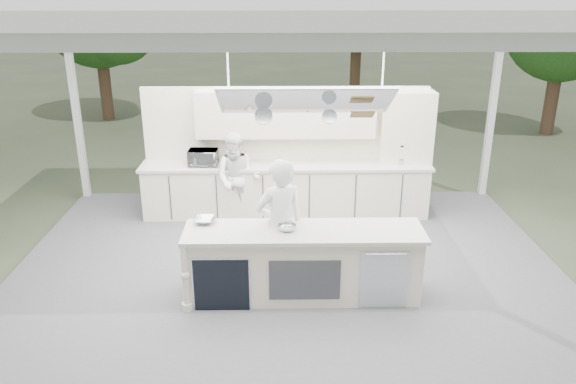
{
  "coord_description": "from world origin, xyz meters",
  "views": [
    {
      "loc": [
        -0.1,
        -7.47,
        4.06
      ],
      "look_at": [
        0.01,
        0.4,
        1.11
      ],
      "focal_mm": 35.0,
      "sensor_mm": 36.0,
      "label": 1
    }
  ],
  "objects_px": {
    "demo_island": "(302,263)",
    "head_chef": "(280,226)",
    "back_counter": "(286,189)",
    "sous_chef": "(237,179)"
  },
  "relations": [
    {
      "from": "head_chef",
      "to": "back_counter",
      "type": "bearing_deg",
      "value": -114.64
    },
    {
      "from": "demo_island",
      "to": "back_counter",
      "type": "relative_size",
      "value": 0.61
    },
    {
      "from": "demo_island",
      "to": "sous_chef",
      "type": "bearing_deg",
      "value": 112.26
    },
    {
      "from": "sous_chef",
      "to": "head_chef",
      "type": "bearing_deg",
      "value": -64.8
    },
    {
      "from": "demo_island",
      "to": "head_chef",
      "type": "distance_m",
      "value": 0.57
    },
    {
      "from": "demo_island",
      "to": "sous_chef",
      "type": "height_order",
      "value": "sous_chef"
    },
    {
      "from": "head_chef",
      "to": "sous_chef",
      "type": "distance_m",
      "value": 2.36
    },
    {
      "from": "demo_island",
      "to": "back_counter",
      "type": "distance_m",
      "value": 2.82
    },
    {
      "from": "demo_island",
      "to": "head_chef",
      "type": "xyz_separation_m",
      "value": [
        -0.29,
        0.21,
        0.45
      ]
    },
    {
      "from": "head_chef",
      "to": "sous_chef",
      "type": "relative_size",
      "value": 1.16
    }
  ]
}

